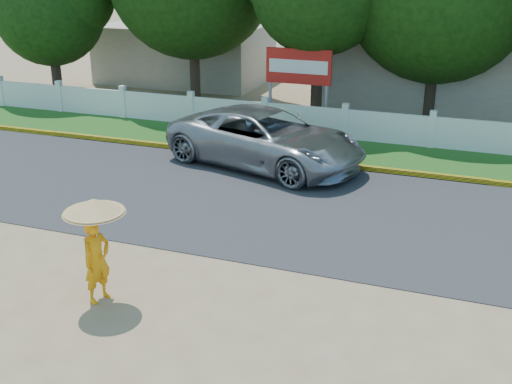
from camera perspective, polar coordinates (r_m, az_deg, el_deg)
ground at (r=13.25m, az=-2.99°, el=-8.19°), size 120.00×120.00×0.00m
road at (r=17.07m, az=2.88°, el=-1.22°), size 60.00×7.00×0.02m
grass_verge at (r=21.85m, az=6.99°, el=3.70°), size 60.00×3.50×0.03m
curb at (r=20.26m, az=5.88°, el=2.54°), size 40.00×0.18×0.16m
fence at (r=23.07m, az=7.89°, el=5.97°), size 40.00×0.10×1.10m
building_near at (r=29.07m, az=16.88°, el=10.50°), size 10.00×6.00×3.20m
building_far at (r=33.41m, az=-6.28°, el=12.18°), size 8.00×5.00×2.80m
vehicle at (r=19.96m, az=0.89°, el=4.78°), size 6.88×4.53×1.76m
monk_with_parasol at (r=12.43m, az=-14.10°, el=-3.75°), size 1.17×1.17×2.12m
billboard at (r=24.26m, az=3.79°, el=10.71°), size 2.50×0.13×2.95m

